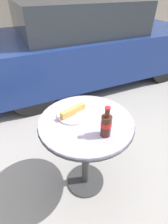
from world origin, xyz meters
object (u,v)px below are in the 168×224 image
parked_car (84,44)px  cola_bottle_left (106,125)px  bistro_table (86,137)px  lunch_plate_near (73,113)px

parked_car → cola_bottle_left: bearing=-112.0°
bistro_table → parked_car: 2.36m
parked_car → lunch_plate_near: bearing=-117.2°
cola_bottle_left → lunch_plate_near: 0.31m
lunch_plate_near → parked_car: (1.05, 2.05, -0.14)m
cola_bottle_left → lunch_plate_near: size_ratio=0.92×
lunch_plate_near → bistro_table: bearing=-56.7°
cola_bottle_left → parked_car: size_ratio=0.05×
cola_bottle_left → lunch_plate_near: (-0.11, 0.28, -0.07)m
bistro_table → cola_bottle_left: 0.32m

